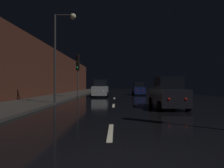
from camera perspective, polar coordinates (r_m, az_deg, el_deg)
The scene contains 9 objects.
ground at distance 27.44m, azimuth 0.87°, elevation -3.41°, with size 25.62×84.00×0.02m, color black.
sidewalk_left at distance 28.26m, azimuth -12.68°, elevation -3.14°, with size 4.40×84.00×0.15m, color #33302D.
building_facade_left at distance 25.74m, azimuth -20.20°, elevation 3.98°, with size 0.80×63.00×6.79m, color #472319.
lane_centerline at distance 13.36m, azimuth 0.48°, elevation -6.68°, with size 0.16×16.90×0.01m.
traffic_light_far_left at distance 22.18m, azimuth -10.50°, elevation 5.50°, with size 0.37×0.48×5.10m.
streetlamp_overhead at distance 15.03m, azimuth -15.42°, elevation 11.80°, with size 1.70×0.44×6.96m.
car_approaching_headlights at distance 23.55m, azimuth -3.55°, elevation -1.50°, with size 1.98×4.29×2.16m.
car_parked_right_near at distance 12.53m, azimuth 16.69°, elevation -2.92°, with size 1.84×3.98×2.01m.
car_parked_right_far at distance 27.76m, azimuth 8.13°, elevation -1.56°, with size 1.73×3.75×1.89m.
Camera 1 is at (0.17, -2.90, 1.50)m, focal length 29.75 mm.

